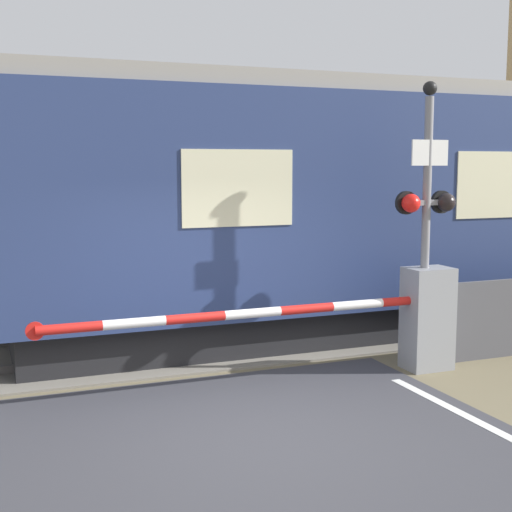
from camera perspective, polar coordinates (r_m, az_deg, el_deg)
name	(u,v)px	position (r m, az deg, el deg)	size (l,w,h in m)	color
ground_plane	(258,434)	(7.36, 0.18, -14.07)	(80.00, 80.00, 0.00)	#6B6047
track_bed	(165,344)	(10.78, -7.33, -7.02)	(36.00, 3.20, 0.13)	slate
train	(439,204)	(12.54, 14.42, 4.04)	(15.20, 2.95, 3.94)	black
crossing_barrier	(404,318)	(9.46, 11.77, -4.84)	(5.35, 0.44, 1.35)	gray
signal_post	(427,208)	(9.48, 13.51, 3.72)	(0.84, 0.26, 3.73)	gray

